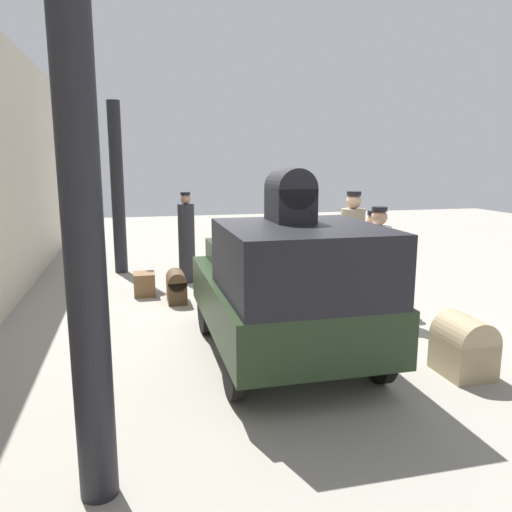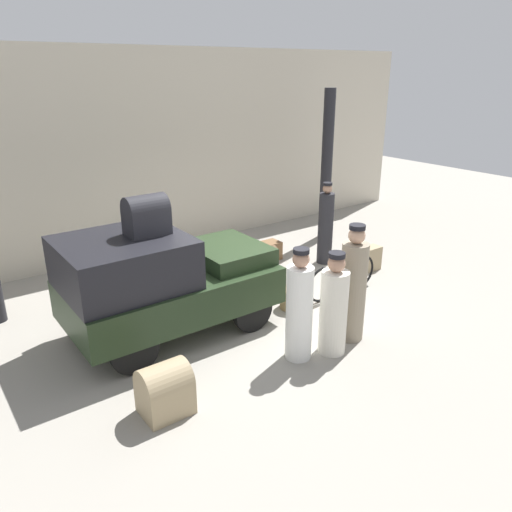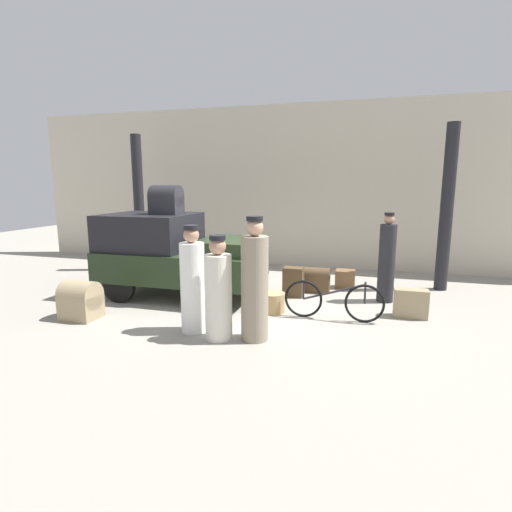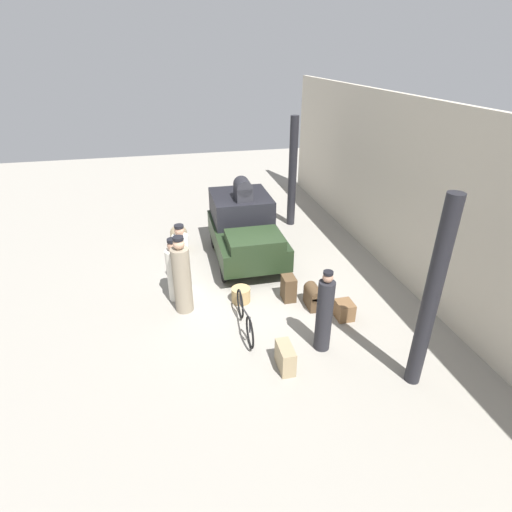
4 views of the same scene
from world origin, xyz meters
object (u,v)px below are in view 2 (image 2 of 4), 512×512
object	(u,v)px
wicker_basket	(292,298)
trunk_on_truck_roof	(146,215)
trunk_large_brown	(261,270)
suitcase_black_upright	(270,250)
conductor_in_dark_uniform	(353,288)
truck	(160,280)
bicycle	(342,278)
suitcase_tan_flat	(368,259)
porter_with_bicycle	(326,226)
suitcase_small_leather	(264,260)
porter_standing_middle	(334,309)
porter_lifting_near_truck	(299,309)
trunk_barrel_dark	(165,390)

from	to	relation	value
wicker_basket	trunk_on_truck_roof	size ratio (longest dim) A/B	0.74
wicker_basket	trunk_on_truck_roof	xyz separation A→B (m)	(-2.42, 0.56, 1.83)
trunk_large_brown	suitcase_black_upright	world-z (taller)	trunk_large_brown
conductor_in_dark_uniform	suitcase_black_upright	distance (m)	3.75
suitcase_black_upright	truck	bearing A→B (deg)	-155.10
bicycle	trunk_large_brown	size ratio (longest dim) A/B	2.78
bicycle	trunk_on_truck_roof	bearing A→B (deg)	169.00
suitcase_tan_flat	porter_with_bicycle	bearing A→B (deg)	114.47
trunk_on_truck_roof	wicker_basket	bearing A→B (deg)	-13.03
suitcase_small_leather	porter_with_bicycle	bearing A→B (deg)	-13.24
porter_standing_middle	trunk_on_truck_roof	xyz separation A→B (m)	(-1.93, 2.05, 1.29)
trunk_on_truck_roof	truck	bearing A→B (deg)	0.00
truck	porter_lifting_near_truck	bearing A→B (deg)	-55.52
bicycle	suitcase_black_upright	distance (m)	2.29
porter_with_bicycle	trunk_on_truck_roof	bearing A→B (deg)	-170.60
porter_with_bicycle	trunk_barrel_dark	xyz separation A→B (m)	(-5.18, -2.58, -0.50)
bicycle	suitcase_black_upright	bearing A→B (deg)	88.51
porter_lifting_near_truck	suitcase_tan_flat	world-z (taller)	porter_lifting_near_truck
porter_with_bicycle	porter_lifting_near_truck	xyz separation A→B (m)	(-3.01, -2.59, -0.05)
suitcase_tan_flat	bicycle	bearing A→B (deg)	-158.34
porter_with_bicycle	trunk_large_brown	world-z (taller)	porter_with_bicycle
porter_with_bicycle	porter_lifting_near_truck	size ratio (longest dim) A/B	1.04
trunk_barrel_dark	wicker_basket	bearing A→B (deg)	22.09
trunk_barrel_dark	suitcase_small_leather	world-z (taller)	trunk_barrel_dark
truck	trunk_barrel_dark	bearing A→B (deg)	-115.88
suitcase_black_upright	suitcase_tan_flat	world-z (taller)	suitcase_tan_flat
trunk_barrel_dark	trunk_on_truck_roof	size ratio (longest dim) A/B	1.11
suitcase_tan_flat	suitcase_black_upright	bearing A→B (deg)	125.37
porter_lifting_near_truck	suitcase_small_leather	distance (m)	3.37
trunk_barrel_dark	trunk_large_brown	size ratio (longest dim) A/B	1.10
conductor_in_dark_uniform	trunk_barrel_dark	size ratio (longest dim) A/B	2.76
bicycle	wicker_basket	size ratio (longest dim) A/B	3.80
truck	suitcase_tan_flat	world-z (taller)	truck
bicycle	porter_lifting_near_truck	xyz separation A→B (m)	(-2.11, -1.17, 0.44)
porter_with_bicycle	suitcase_tan_flat	distance (m)	1.15
porter_with_bicycle	porter_standing_middle	distance (m)	3.74
bicycle	suitcase_small_leather	bearing A→B (deg)	106.46
conductor_in_dark_uniform	porter_standing_middle	size ratio (longest dim) A/B	1.18
truck	suitcase_small_leather	xyz separation A→B (m)	(2.87, 1.07, -0.64)
bicycle	suitcase_small_leather	world-z (taller)	bicycle
conductor_in_dark_uniform	suitcase_small_leather	size ratio (longest dim) A/B	3.38
porter_with_bicycle	porter_lifting_near_truck	bearing A→B (deg)	-139.31
porter_with_bicycle	porter_lifting_near_truck	world-z (taller)	porter_with_bicycle
trunk_barrel_dark	truck	bearing A→B (deg)	64.12
trunk_large_brown	suitcase_tan_flat	size ratio (longest dim) A/B	1.08
trunk_on_truck_roof	porter_lifting_near_truck	bearing A→B (deg)	-52.52
conductor_in_dark_uniform	suitcase_black_upright	size ratio (longest dim) A/B	4.40
trunk_barrel_dark	suitcase_small_leather	xyz separation A→B (m)	(3.76, 2.91, -0.05)
porter_lifting_near_truck	trunk_barrel_dark	bearing A→B (deg)	179.67
bicycle	porter_with_bicycle	world-z (taller)	porter_with_bicycle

